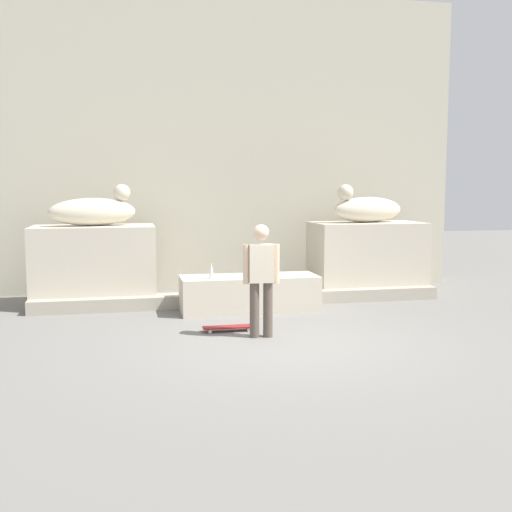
# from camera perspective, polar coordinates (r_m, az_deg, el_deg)

# --- Properties ---
(ground_plane) EXTENTS (40.00, 40.00, 0.00)m
(ground_plane) POSITION_cam_1_polar(r_m,az_deg,el_deg) (8.82, 2.50, -8.12)
(ground_plane) COLOR slate
(facade_wall) EXTENTS (10.18, 0.60, 6.28)m
(facade_wall) POSITION_cam_1_polar(r_m,az_deg,el_deg) (13.53, -2.92, 10.34)
(facade_wall) COLOR #BCB6A0
(facade_wall) RESTS_ON ground_plane
(pedestal_left) EXTENTS (2.25, 1.23, 1.49)m
(pedestal_left) POSITION_cam_1_polar(r_m,az_deg,el_deg) (11.99, -14.73, -0.84)
(pedestal_left) COLOR beige
(pedestal_left) RESTS_ON ground_plane
(pedestal_right) EXTENTS (2.25, 1.23, 1.49)m
(pedestal_right) POSITION_cam_1_polar(r_m,az_deg,el_deg) (12.94, 10.21, -0.21)
(pedestal_right) COLOR beige
(pedestal_right) RESTS_ON ground_plane
(statue_reclining_left) EXTENTS (1.68, 0.87, 0.78)m
(statue_reclining_left) POSITION_cam_1_polar(r_m,az_deg,el_deg) (11.91, -14.70, 4.08)
(statue_reclining_left) COLOR beige
(statue_reclining_left) RESTS_ON pedestal_left
(statue_reclining_right) EXTENTS (1.69, 0.91, 0.78)m
(statue_reclining_right) POSITION_cam_1_polar(r_m,az_deg,el_deg) (12.84, 10.17, 4.34)
(statue_reclining_right) COLOR beige
(statue_reclining_right) RESTS_ON pedestal_right
(ledge_block) EXTENTS (2.45, 0.86, 0.63)m
(ledge_block) POSITION_cam_1_polar(r_m,az_deg,el_deg) (11.02, -0.61, -3.49)
(ledge_block) COLOR beige
(ledge_block) RESTS_ON ground_plane
(skater) EXTENTS (0.54, 0.23, 1.67)m
(skater) POSITION_cam_1_polar(r_m,az_deg,el_deg) (9.03, 0.49, -1.81)
(skater) COLOR brown
(skater) RESTS_ON ground_plane
(skateboard) EXTENTS (0.80, 0.21, 0.08)m
(skateboard) POSITION_cam_1_polar(r_m,az_deg,el_deg) (9.55, -2.53, -6.59)
(skateboard) COLOR maroon
(skateboard) RESTS_ON ground_plane
(bottle_orange) EXTENTS (0.07, 0.07, 0.30)m
(bottle_orange) POSITION_cam_1_polar(r_m,az_deg,el_deg) (10.66, 0.80, -1.43)
(bottle_orange) COLOR orange
(bottle_orange) RESTS_ON ledge_block
(bottle_clear) EXTENTS (0.06, 0.06, 0.26)m
(bottle_clear) POSITION_cam_1_polar(r_m,az_deg,el_deg) (10.68, -4.17, -1.54)
(bottle_clear) COLOR silver
(bottle_clear) RESTS_ON ledge_block
(stair_step) EXTENTS (7.72, 0.50, 0.24)m
(stair_step) POSITION_cam_1_polar(r_m,az_deg,el_deg) (11.65, -1.21, -3.95)
(stair_step) COLOR #A9A08F
(stair_step) RESTS_ON ground_plane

